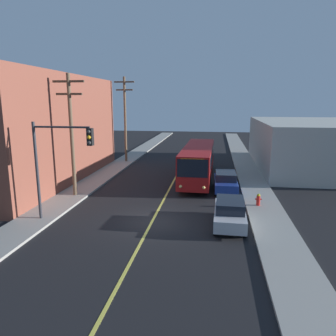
# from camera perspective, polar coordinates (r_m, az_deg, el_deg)

# --- Properties ---
(ground_plane) EXTENTS (120.00, 120.00, 0.00)m
(ground_plane) POSITION_cam_1_polar(r_m,az_deg,el_deg) (20.30, -2.80, -9.40)
(ground_plane) COLOR black
(sidewalk_left) EXTENTS (2.50, 90.00, 0.15)m
(sidewalk_left) POSITION_cam_1_polar(r_m,az_deg,el_deg) (31.45, -12.29, -1.82)
(sidewalk_left) COLOR gray
(sidewalk_left) RESTS_ON ground
(sidewalk_right) EXTENTS (2.50, 90.00, 0.15)m
(sidewalk_right) POSITION_cam_1_polar(r_m,az_deg,el_deg) (29.68, 14.97, -2.76)
(sidewalk_right) COLOR gray
(sidewalk_right) RESTS_ON ground
(lane_stripe_center) EXTENTS (0.16, 60.00, 0.01)m
(lane_stripe_center) POSITION_cam_1_polar(r_m,az_deg,el_deg) (34.55, 2.01, -0.44)
(lane_stripe_center) COLOR #D8CC4C
(lane_stripe_center) RESTS_ON ground
(building_left_brick) EXTENTS (10.00, 20.39, 9.64)m
(building_left_brick) POSITION_cam_1_polar(r_m,az_deg,el_deg) (32.46, -23.83, 6.37)
(building_left_brick) COLOR brown
(building_left_brick) RESTS_ON ground
(building_right_warehouse) EXTENTS (12.00, 18.17, 5.19)m
(building_right_warehouse) POSITION_cam_1_polar(r_m,az_deg,el_deg) (38.97, 24.42, 3.77)
(building_right_warehouse) COLOR #B2B2A8
(building_right_warehouse) RESTS_ON ground
(city_bus) EXTENTS (2.77, 12.20, 3.20)m
(city_bus) POSITION_cam_1_polar(r_m,az_deg,el_deg) (30.25, 5.36, 1.25)
(city_bus) COLOR maroon
(city_bus) RESTS_ON ground
(parked_car_silver) EXTENTS (1.90, 4.44, 1.62)m
(parked_car_silver) POSITION_cam_1_polar(r_m,az_deg,el_deg) (19.64, 10.91, -7.74)
(parked_car_silver) COLOR #B7B7BC
(parked_car_silver) RESTS_ON ground
(parked_car_blue) EXTENTS (1.91, 4.44, 1.62)m
(parked_car_blue) POSITION_cam_1_polar(r_m,az_deg,el_deg) (26.91, 10.17, -2.35)
(parked_car_blue) COLOR navy
(parked_car_blue) RESTS_ON ground
(utility_pole_near) EXTENTS (2.40, 0.28, 9.19)m
(utility_pole_near) POSITION_cam_1_polar(r_m,az_deg,el_deg) (25.34, -16.79, 6.54)
(utility_pole_near) COLOR brown
(utility_pole_near) RESTS_ON sidewalk_left
(utility_pole_mid) EXTENTS (2.40, 0.28, 9.96)m
(utility_pole_mid) POSITION_cam_1_polar(r_m,az_deg,el_deg) (38.91, -7.63, 9.20)
(utility_pole_mid) COLOR brown
(utility_pole_mid) RESTS_ON sidewalk_left
(traffic_signal_left_corner) EXTENTS (3.75, 0.48, 6.00)m
(traffic_signal_left_corner) POSITION_cam_1_polar(r_m,az_deg,el_deg) (20.14, -18.72, 2.51)
(traffic_signal_left_corner) COLOR #2D2D33
(traffic_signal_left_corner) RESTS_ON sidewalk_left
(fire_hydrant) EXTENTS (0.44, 0.26, 0.84)m
(fire_hydrant) POSITION_cam_1_polar(r_m,az_deg,el_deg) (23.46, 15.75, -5.38)
(fire_hydrant) COLOR red
(fire_hydrant) RESTS_ON sidewalk_right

